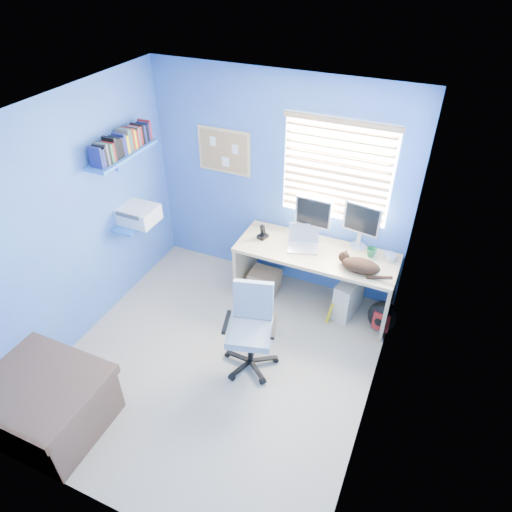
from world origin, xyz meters
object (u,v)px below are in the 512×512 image
at_px(desk, 314,278).
at_px(laptop, 303,240).
at_px(office_chair, 251,338).
at_px(tower_pc, 349,296).
at_px(cat, 361,266).

height_order(desk, laptop, laptop).
bearing_deg(office_chair, tower_pc, 57.80).
distance_m(cat, office_chair, 1.33).
distance_m(desk, laptop, 0.51).
xyz_separation_m(desk, cat, (0.51, -0.16, 0.44)).
height_order(laptop, tower_pc, laptop).
xyz_separation_m(desk, office_chair, (-0.29, -1.10, -0.03)).
bearing_deg(cat, desk, -178.25).
distance_m(desk, tower_pc, 0.44).
xyz_separation_m(cat, tower_pc, (-0.10, 0.17, -0.59)).
relative_size(desk, cat, 4.44).
bearing_deg(cat, tower_pc, 139.19).
bearing_deg(laptop, office_chair, -113.90).
height_order(cat, tower_pc, cat).
height_order(desk, tower_pc, desk).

